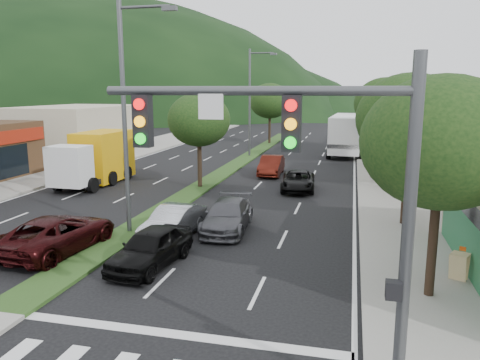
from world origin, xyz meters
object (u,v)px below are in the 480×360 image
(box_truck, at_px, (97,160))
(a_frame_sign, at_px, (459,264))
(car_queue_a, at_px, (151,248))
(car_queue_d, at_px, (298,181))
(streetlight_near, at_px, (128,107))
(streetlight_mid, at_px, (252,98))
(motorhome, at_px, (347,134))
(tree_med_near, at_px, (199,120))
(tree_med_far, at_px, (270,101))
(sedan_silver, at_px, (173,222))
(traffic_signal, at_px, (324,180))
(tree_r_a, at_px, (441,143))
(tree_r_c, at_px, (395,116))
(car_queue_b, at_px, (227,216))
(tree_r_b, at_px, (410,119))
(car_queue_c, at_px, (271,165))
(tree_r_d, at_px, (385,104))
(suv_maroon, at_px, (58,234))
(tree_r_e, at_px, (379,104))

(box_truck, height_order, a_frame_sign, box_truck)
(car_queue_a, relative_size, car_queue_d, 0.95)
(car_queue_d, bearing_deg, streetlight_near, -123.73)
(streetlight_mid, relative_size, motorhome, 0.99)
(tree_med_near, relative_size, streetlight_near, 0.60)
(box_truck, bearing_deg, car_queue_a, 127.24)
(tree_med_far, bearing_deg, sedan_silver, -86.62)
(traffic_signal, height_order, streetlight_mid, streetlight_mid)
(tree_med_far, height_order, car_queue_d, tree_med_far)
(tree_r_a, height_order, motorhome, tree_r_a)
(tree_r_c, bearing_deg, streetlight_mid, 132.22)
(streetlight_mid, relative_size, car_queue_d, 2.27)
(car_queue_b, distance_m, box_truck, 14.07)
(tree_r_a, bearing_deg, streetlight_mid, 112.13)
(tree_med_near, height_order, tree_med_far, tree_med_far)
(car_queue_b, bearing_deg, tree_med_far, 92.98)
(tree_med_near, distance_m, car_queue_a, 14.22)
(tree_med_far, xyz_separation_m, box_truck, (-7.22, -26.23, -3.36))
(car_queue_d, relative_size, a_frame_sign, 3.64)
(tree_r_b, height_order, car_queue_b, tree_r_b)
(tree_r_c, relative_size, a_frame_sign, 5.35)
(tree_r_b, bearing_deg, car_queue_b, -162.52)
(car_queue_d, xyz_separation_m, a_frame_sign, (6.83, -13.35, 0.07))
(sedan_silver, bearing_deg, tree_r_b, 27.90)
(car_queue_b, relative_size, car_queue_c, 1.06)
(streetlight_near, height_order, car_queue_c, streetlight_near)
(motorhome, bearing_deg, car_queue_a, -98.44)
(traffic_signal, relative_size, a_frame_sign, 5.78)
(tree_r_b, bearing_deg, streetlight_mid, 119.32)
(tree_r_d, relative_size, suv_maroon, 1.35)
(sedan_silver, xyz_separation_m, box_truck, (-9.35, 9.85, 0.97))
(tree_r_c, xyz_separation_m, streetlight_near, (-11.79, -12.00, 0.84))
(streetlight_near, bearing_deg, box_truck, 127.25)
(car_queue_a, relative_size, a_frame_sign, 3.45)
(tree_r_a, height_order, tree_r_b, tree_r_b)
(traffic_signal, relative_size, suv_maroon, 1.32)
(tree_r_b, height_order, streetlight_near, streetlight_near)
(streetlight_near, distance_m, car_queue_a, 6.45)
(streetlight_near, bearing_deg, car_queue_a, -55.38)
(a_frame_sign, bearing_deg, sedan_silver, -167.70)
(sedan_silver, relative_size, motorhome, 0.41)
(tree_r_e, bearing_deg, tree_r_b, -90.00)
(tree_r_a, height_order, tree_r_c, tree_r_a)
(tree_r_a, relative_size, tree_med_near, 1.10)
(streetlight_near, bearing_deg, tree_r_b, 18.73)
(tree_r_e, xyz_separation_m, streetlight_mid, (-11.79, -7.00, 0.69))
(tree_r_c, distance_m, car_queue_d, 7.15)
(tree_r_a, distance_m, car_queue_b, 10.47)
(car_queue_c, bearing_deg, car_queue_a, -95.18)
(suv_maroon, relative_size, car_queue_d, 1.21)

